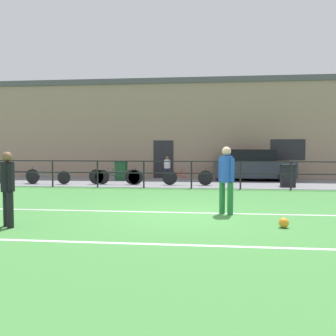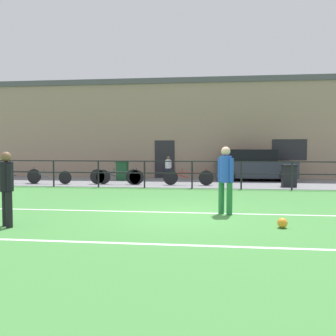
{
  "view_description": "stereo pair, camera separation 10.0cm",
  "coord_description": "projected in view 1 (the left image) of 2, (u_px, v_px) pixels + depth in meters",
  "views": [
    {
      "loc": [
        0.72,
        -9.09,
        1.68
      ],
      "look_at": [
        -0.6,
        2.64,
        1.03
      ],
      "focal_mm": 39.11,
      "sensor_mm": 36.0,
      "label": 1
    },
    {
      "loc": [
        0.82,
        -9.08,
        1.68
      ],
      "look_at": [
        -0.6,
        2.64,
        1.03
      ],
      "focal_mm": 39.11,
      "sensor_mm": 36.0,
      "label": 2
    }
  ],
  "objects": [
    {
      "name": "ground",
      "position": [
        180.0,
        216.0,
        9.19
      ],
      "size": [
        60.0,
        44.0,
        0.04
      ],
      "primitive_type": "cube",
      "color": "#42843D"
    },
    {
      "name": "field_line_touchline",
      "position": [
        181.0,
        213.0,
        9.51
      ],
      "size": [
        36.0,
        0.11,
        0.0
      ],
      "primitive_type": "cube",
      "color": "white",
      "rests_on": "ground"
    },
    {
      "name": "field_line_hash",
      "position": [
        167.0,
        245.0,
        6.36
      ],
      "size": [
        36.0,
        0.11,
        0.0
      ],
      "primitive_type": "cube",
      "color": "white",
      "rests_on": "ground"
    },
    {
      "name": "pavement_strip",
      "position": [
        194.0,
        183.0,
        17.62
      ],
      "size": [
        48.0,
        5.0,
        0.02
      ],
      "primitive_type": "cube",
      "color": "slate",
      "rests_on": "ground"
    },
    {
      "name": "perimeter_fence",
      "position": [
        191.0,
        171.0,
        15.1
      ],
      "size": [
        36.07,
        0.07,
        1.15
      ],
      "color": "black",
      "rests_on": "ground"
    },
    {
      "name": "clubhouse_facade",
      "position": [
        197.0,
        129.0,
        21.14
      ],
      "size": [
        28.0,
        2.56,
        5.52
      ],
      "color": "gray",
      "rests_on": "ground"
    },
    {
      "name": "player_goalkeeper",
      "position": [
        8.0,
        184.0,
        7.73
      ],
      "size": [
        0.35,
        0.33,
        1.6
      ],
      "rotation": [
        0.0,
        0.0,
        2.4
      ],
      "color": "black",
      "rests_on": "ground"
    },
    {
      "name": "player_striker",
      "position": [
        226.0,
        176.0,
        9.25
      ],
      "size": [
        0.39,
        0.34,
        1.71
      ],
      "rotation": [
        0.0,
        0.0,
        2.46
      ],
      "color": "#237038",
      "rests_on": "ground"
    },
    {
      "name": "soccer_ball_spare",
      "position": [
        284.0,
        223.0,
        7.7
      ],
      "size": [
        0.21,
        0.21,
        0.21
      ],
      "primitive_type": "sphere",
      "color": "orange",
      "rests_on": "ground"
    },
    {
      "name": "spectator_child",
      "position": [
        167.0,
        166.0,
        19.3
      ],
      "size": [
        0.32,
        0.22,
        1.23
      ],
      "rotation": [
        0.0,
        0.0,
        3.47
      ],
      "color": "#232D4C",
      "rests_on": "pavement_strip"
    },
    {
      "name": "parked_car_red",
      "position": [
        253.0,
        166.0,
        18.71
      ],
      "size": [
        3.98,
        1.82,
        1.59
      ],
      "color": "#282D38",
      "rests_on": "pavement_strip"
    },
    {
      "name": "bicycle_parked_0",
      "position": [
        114.0,
        176.0,
        16.71
      ],
      "size": [
        2.38,
        0.04,
        0.78
      ],
      "color": "black",
      "rests_on": "pavement_strip"
    },
    {
      "name": "bicycle_parked_1",
      "position": [
        187.0,
        177.0,
        16.34
      ],
      "size": [
        2.27,
        0.04,
        0.76
      ],
      "color": "black",
      "rests_on": "pavement_strip"
    },
    {
      "name": "bicycle_parked_2",
      "position": [
        48.0,
        177.0,
        16.83
      ],
      "size": [
        2.12,
        0.04,
        0.71
      ],
      "color": "black",
      "rests_on": "pavement_strip"
    },
    {
      "name": "bicycle_parked_3",
      "position": [
        15.0,
        176.0,
        17.25
      ],
      "size": [
        2.39,
        0.04,
        0.76
      ],
      "color": "black",
      "rests_on": "pavement_strip"
    },
    {
      "name": "bicycle_parked_4",
      "position": [
        119.0,
        177.0,
        16.69
      ],
      "size": [
        2.22,
        0.04,
        0.76
      ],
      "color": "black",
      "rests_on": "pavement_strip"
    },
    {
      "name": "trash_bin_0",
      "position": [
        121.0,
        171.0,
        18.86
      ],
      "size": [
        0.58,
        0.5,
        0.97
      ],
      "color": "#194C28",
      "rests_on": "pavement_strip"
    },
    {
      "name": "trash_bin_1",
      "position": [
        288.0,
        175.0,
        15.74
      ],
      "size": [
        0.6,
        0.51,
        0.96
      ],
      "color": "black",
      "rests_on": "pavement_strip"
    }
  ]
}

